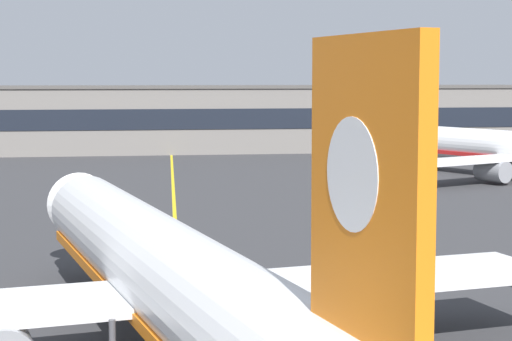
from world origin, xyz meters
name	(u,v)px	position (x,y,z in m)	size (l,w,h in m)	color
taxiway_centreline	(178,274)	(0.00, 30.00, 0.00)	(0.30, 180.00, 0.01)	yellow
airliner_foreground	(172,280)	(-1.32, 13.14, 3.37)	(32.32, 41.23, 11.65)	white
terminal_building	(90,119)	(-6.67, 113.37, 4.73)	(126.87, 12.40, 9.44)	slate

